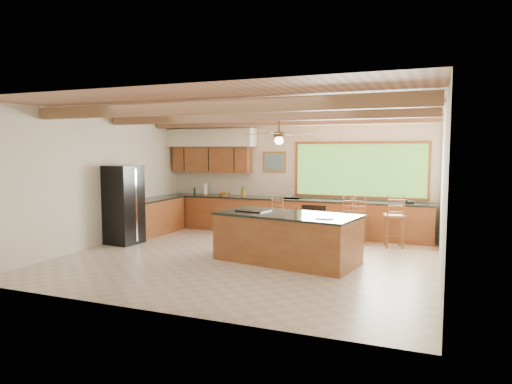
% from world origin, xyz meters
% --- Properties ---
extents(ground, '(7.20, 7.20, 0.00)m').
position_xyz_m(ground, '(0.00, 0.00, 0.00)').
color(ground, beige).
rests_on(ground, ground).
extents(room_shell, '(7.27, 6.54, 3.02)m').
position_xyz_m(room_shell, '(-0.17, 0.65, 2.21)').
color(room_shell, beige).
rests_on(room_shell, ground).
extents(counter_run, '(7.12, 3.10, 1.25)m').
position_xyz_m(counter_run, '(-0.82, 2.52, 0.46)').
color(counter_run, brown).
rests_on(counter_run, ground).
extents(island, '(2.88, 1.72, 0.96)m').
position_xyz_m(island, '(0.82, 0.05, 0.47)').
color(island, brown).
rests_on(island, ground).
extents(refrigerator, '(0.77, 0.76, 1.81)m').
position_xyz_m(refrigerator, '(-3.22, 0.30, 0.91)').
color(refrigerator, black).
rests_on(refrigerator, ground).
extents(bar_stool_a, '(0.49, 0.49, 1.08)m').
position_xyz_m(bar_stool_a, '(0.10, 1.83, 0.64)').
color(bar_stool_a, brown).
rests_on(bar_stool_a, ground).
extents(bar_stool_b, '(0.48, 0.48, 1.08)m').
position_xyz_m(bar_stool_b, '(1.67, 2.39, 0.64)').
color(bar_stool_b, brown).
rests_on(bar_stool_b, ground).
extents(bar_stool_c, '(0.40, 0.40, 1.08)m').
position_xyz_m(bar_stool_c, '(1.84, 2.37, 0.64)').
color(bar_stool_c, brown).
rests_on(bar_stool_c, ground).
extents(bar_stool_d, '(0.51, 0.51, 1.19)m').
position_xyz_m(bar_stool_d, '(2.64, 2.11, 0.70)').
color(bar_stool_d, brown).
rests_on(bar_stool_d, ground).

